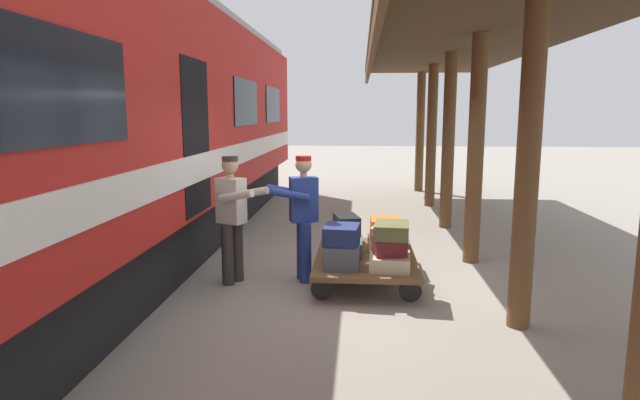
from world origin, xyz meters
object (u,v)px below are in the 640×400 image
object	(u,v)px
suitcase_cream_canvas	(390,261)
suitcase_brown_leather	(388,247)
suitcase_orange_carryall	(385,225)
suitcase_olive_duffel	(392,230)
suitcase_teal_softside	(343,248)
train_car	(85,128)
suitcase_navy_fabric	(342,235)
luggage_cart	(365,259)
porter_by_door	(233,215)
suitcase_black_hardshell	(346,224)
suitcase_gray_aluminum	(386,239)
suitcase_maroon_trunk	(389,246)
suitcase_tan_vintage	(388,232)
suitcase_burgundy_valise	(345,239)
porter_in_overalls	(302,214)
suitcase_slate_roller	(342,255)

from	to	relation	value
suitcase_cream_canvas	suitcase_brown_leather	distance (m)	0.57
suitcase_brown_leather	suitcase_orange_carryall	bearing A→B (deg)	-88.75
suitcase_brown_leather	suitcase_orange_carryall	xyz separation A→B (m)	(0.01, -0.59, 0.17)
suitcase_brown_leather	suitcase_olive_duffel	distance (m)	0.73
suitcase_cream_canvas	suitcase_teal_softside	bearing A→B (deg)	-43.45
train_car	suitcase_olive_duffel	world-z (taller)	train_car
suitcase_brown_leather	suitcase_navy_fabric	bearing A→B (deg)	43.01
luggage_cart	porter_by_door	bearing A→B (deg)	8.48
train_car	suitcase_brown_leather	distance (m)	4.33
suitcase_teal_softside	suitcase_olive_duffel	world-z (taller)	suitcase_olive_duffel
train_car	suitcase_black_hardshell	size ratio (longest dim) A/B	31.78
train_car	suitcase_brown_leather	bearing A→B (deg)	-176.60
train_car	suitcase_gray_aluminum	bearing A→B (deg)	-168.59
suitcase_maroon_trunk	suitcase_navy_fabric	xyz separation A→B (m)	(0.59, -0.02, 0.12)
suitcase_tan_vintage	porter_by_door	distance (m)	2.09
suitcase_orange_carryall	suitcase_black_hardshell	size ratio (longest dim) A/B	1.00
suitcase_burgundy_valise	suitcase_navy_fabric	xyz separation A→B (m)	(0.01, 1.14, 0.32)
suitcase_navy_fabric	suitcase_maroon_trunk	bearing A→B (deg)	178.18
suitcase_burgundy_valise	porter_in_overalls	distance (m)	0.99
suitcase_cream_canvas	suitcase_orange_carryall	size ratio (longest dim) A/B	1.12
suitcase_olive_duffel	porter_in_overalls	world-z (taller)	porter_in_overalls
suitcase_cream_canvas	porter_in_overalls	size ratio (longest dim) A/B	0.37
train_car	suitcase_gray_aluminum	world-z (taller)	train_car
suitcase_navy_fabric	porter_in_overalls	size ratio (longest dim) A/B	0.30
suitcase_tan_vintage	suitcase_black_hardshell	size ratio (longest dim) A/B	0.87
suitcase_brown_leather	suitcase_maroon_trunk	bearing A→B (deg)	88.41
suitcase_gray_aluminum	porter_by_door	xyz separation A→B (m)	(2.06, 0.83, 0.49)
suitcase_burgundy_valise	suitcase_navy_fabric	size ratio (longest dim) A/B	1.10
suitcase_brown_leather	porter_by_door	size ratio (longest dim) A/B	0.38
suitcase_cream_canvas	porter_in_overalls	bearing A→B (deg)	-22.65
suitcase_teal_softside	suitcase_brown_leather	bearing A→B (deg)	-180.00
suitcase_brown_leather	luggage_cart	bearing A→B (deg)	-0.00
suitcase_brown_leather	porter_by_door	bearing A→B (deg)	7.25
luggage_cart	suitcase_tan_vintage	size ratio (longest dim) A/B	4.27
suitcase_olive_duffel	porter_by_door	world-z (taller)	porter_by_door
suitcase_brown_leather	suitcase_olive_duffel	bearing A→B (deg)	90.77
porter_by_door	suitcase_cream_canvas	bearing A→B (deg)	171.49
luggage_cart	suitcase_burgundy_valise	world-z (taller)	suitcase_burgundy_valise
suitcase_slate_roller	suitcase_orange_carryall	xyz separation A→B (m)	(-0.59, -1.16, 0.15)
suitcase_olive_duffel	suitcase_navy_fabric	distance (m)	0.63
suitcase_maroon_trunk	porter_by_door	bearing A→B (deg)	-9.01
suitcase_gray_aluminum	suitcase_tan_vintage	distance (m)	0.60
train_car	suitcase_orange_carryall	xyz separation A→B (m)	(-4.00, -0.83, -1.42)
suitcase_olive_duffel	suitcase_cream_canvas	bearing A→B (deg)	-80.85
luggage_cart	suitcase_teal_softside	world-z (taller)	suitcase_teal_softside
suitcase_gray_aluminum	suitcase_black_hardshell	distance (m)	0.62
suitcase_gray_aluminum	porter_in_overalls	distance (m)	1.42
suitcase_slate_roller	suitcase_brown_leather	size ratio (longest dim) A/B	0.85
suitcase_gray_aluminum	suitcase_olive_duffel	world-z (taller)	suitcase_olive_duffel
suitcase_teal_softside	suitcase_tan_vintage	size ratio (longest dim) A/B	1.05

